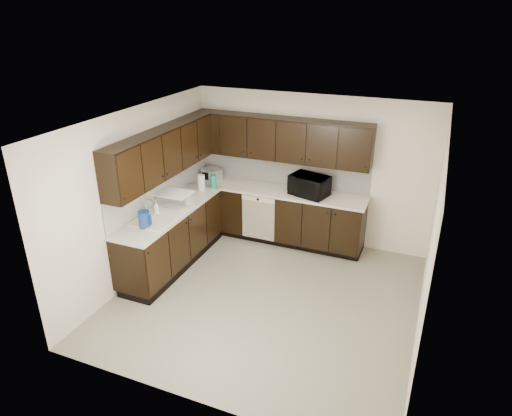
{
  "coord_description": "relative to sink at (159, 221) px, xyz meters",
  "views": [
    {
      "loc": [
        1.9,
        -5.0,
        3.74
      ],
      "look_at": [
        -0.41,
        0.6,
        1.06
      ],
      "focal_mm": 32.0,
      "sensor_mm": 36.0,
      "label": 1
    }
  ],
  "objects": [
    {
      "name": "upper_cabinets",
      "position": [
        0.58,
        1.22,
        0.89
      ],
      "size": [
        3.0,
        2.8,
        0.7
      ],
      "color": "black",
      "rests_on": "wall_back"
    },
    {
      "name": "soap_bottle_a",
      "position": [
        0.18,
        0.56,
        0.15
      ],
      "size": [
        0.08,
        0.08,
        0.18
      ],
      "primitive_type": "imported",
      "rotation": [
        0.0,
        0.0,
        0.04
      ],
      "color": "gray",
      "rests_on": "countertop"
    },
    {
      "name": "lower_cabinets",
      "position": [
        0.67,
        1.12,
        -0.47
      ],
      "size": [
        3.0,
        2.8,
        0.9
      ],
      "color": "black",
      "rests_on": "floor"
    },
    {
      "name": "storage_bin",
      "position": [
        -0.03,
        0.48,
        0.16
      ],
      "size": [
        0.56,
        0.45,
        0.2
      ],
      "primitive_type": "cube",
      "rotation": [
        0.0,
        0.0,
        -0.14
      ],
      "color": "white",
      "rests_on": "countertop"
    },
    {
      "name": "countertop",
      "position": [
        0.67,
        1.12,
        0.04
      ],
      "size": [
        3.03,
        2.83,
        0.04
      ],
      "color": "beige",
      "rests_on": "lower_cabinets"
    },
    {
      "name": "wall_left",
      "position": [
        -0.32,
        0.01,
        0.37
      ],
      "size": [
        0.02,
        4.0,
        2.5
      ],
      "primitive_type": "cube",
      "color": "beige",
      "rests_on": "floor"
    },
    {
      "name": "blue_pitcher",
      "position": [
        -0.0,
        -0.34,
        0.18
      ],
      "size": [
        0.18,
        0.18,
        0.24
      ],
      "primitive_type": "cylinder",
      "rotation": [
        0.0,
        0.0,
        0.09
      ],
      "color": "navy",
      "rests_on": "countertop"
    },
    {
      "name": "floor",
      "position": [
        1.68,
        0.01,
        -0.88
      ],
      "size": [
        4.0,
        4.0,
        0.0
      ],
      "primitive_type": "plane",
      "color": "gray",
      "rests_on": "ground"
    },
    {
      "name": "sink",
      "position": [
        0.0,
        0.0,
        0.0
      ],
      "size": [
        0.54,
        0.82,
        0.42
      ],
      "color": "beige",
      "rests_on": "countertop"
    },
    {
      "name": "wall_back",
      "position": [
        1.68,
        2.01,
        0.37
      ],
      "size": [
        4.0,
        0.02,
        2.5
      ],
      "primitive_type": "cube",
      "color": "beige",
      "rests_on": "floor"
    },
    {
      "name": "wall_front",
      "position": [
        1.68,
        -1.99,
        0.37
      ],
      "size": [
        4.0,
        0.02,
        2.5
      ],
      "primitive_type": "cube",
      "color": "beige",
      "rests_on": "floor"
    },
    {
      "name": "backsplash",
      "position": [
        0.46,
        1.33,
        0.3
      ],
      "size": [
        3.0,
        2.8,
        0.48
      ],
      "color": "silver",
      "rests_on": "countertop"
    },
    {
      "name": "dishwasher",
      "position": [
        0.98,
        1.42,
        -0.33
      ],
      "size": [
        0.58,
        0.04,
        0.78
      ],
      "color": "beige",
      "rests_on": "lower_cabinets"
    },
    {
      "name": "wall_right",
      "position": [
        3.68,
        0.01,
        0.37
      ],
      "size": [
        0.02,
        4.0,
        2.5
      ],
      "primitive_type": "cube",
      "color": "beige",
      "rests_on": "floor"
    },
    {
      "name": "soap_bottle_b",
      "position": [
        -0.09,
        0.09,
        0.17
      ],
      "size": [
        0.11,
        0.11,
        0.21
      ],
      "primitive_type": "imported",
      "rotation": [
        0.0,
        0.0,
        0.37
      ],
      "color": "gray",
      "rests_on": "countertop"
    },
    {
      "name": "ceiling",
      "position": [
        1.68,
        0.01,
        1.62
      ],
      "size": [
        4.0,
        4.0,
        0.0
      ],
      "primitive_type": "plane",
      "rotation": [
        3.14,
        0.0,
        0.0
      ],
      "color": "white",
      "rests_on": "wall_back"
    },
    {
      "name": "paper_towel_roll",
      "position": [
        0.05,
        1.19,
        0.19
      ],
      "size": [
        0.13,
        0.13,
        0.26
      ],
      "primitive_type": "cylinder",
      "rotation": [
        0.0,
        0.0,
        0.07
      ],
      "color": "silver",
      "rests_on": "countertop"
    },
    {
      "name": "microwave",
      "position": [
        1.76,
        1.66,
        0.22
      ],
      "size": [
        0.68,
        0.55,
        0.33
      ],
      "primitive_type": "imported",
      "rotation": [
        0.0,
        0.0,
        -0.26
      ],
      "color": "black",
      "rests_on": "countertop"
    },
    {
      "name": "teal_tumbler",
      "position": [
        0.19,
        1.36,
        0.17
      ],
      "size": [
        0.11,
        0.11,
        0.22
      ],
      "primitive_type": "cylinder",
      "rotation": [
        0.0,
        0.0,
        0.07
      ],
      "color": "#0C8773",
      "rests_on": "countertop"
    },
    {
      "name": "toaster_oven",
      "position": [
        -0.02,
        1.71,
        0.16
      ],
      "size": [
        0.39,
        0.35,
        0.2
      ],
      "primitive_type": "cube",
      "rotation": [
        0.0,
        0.0,
        -0.43
      ],
      "color": "silver",
      "rests_on": "countertop"
    }
  ]
}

